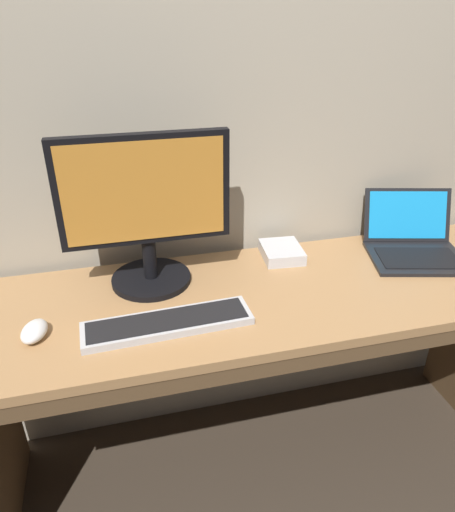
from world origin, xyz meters
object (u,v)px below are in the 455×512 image
wired_keyboard (168,323)px  external_drive_box (282,252)px  laptop_black (414,244)px  computer_mouse (34,331)px  external_monitor (146,209)px

wired_keyboard → external_drive_box: (0.45, 0.31, 0.01)m
laptop_black → computer_mouse: 1.28m
laptop_black → computer_mouse: size_ratio=3.86×
laptop_black → wired_keyboard: laptop_black is taller
laptop_black → external_drive_box: bearing=169.2°
external_monitor → external_drive_box: bearing=8.2°
wired_keyboard → external_drive_box: 0.54m
external_drive_box → laptop_black: bearing=-10.8°
external_drive_box → computer_mouse: bearing=-161.4°
external_monitor → computer_mouse: 0.46m
laptop_black → wired_keyboard: (-0.91, -0.22, -0.03)m
wired_keyboard → external_drive_box: external_drive_box is taller
external_monitor → wired_keyboard: 0.35m
wired_keyboard → external_monitor: bearing=94.3°
external_monitor → external_drive_box: 0.53m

